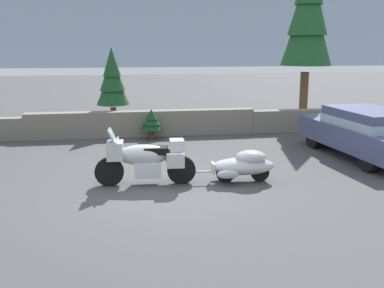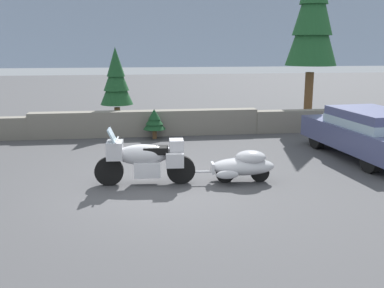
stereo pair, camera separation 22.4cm
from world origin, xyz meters
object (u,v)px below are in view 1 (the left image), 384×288
object	(u,v)px
car_shaped_trailer	(243,165)
sedan_at_right_edge	(366,131)
pine_tree_secondary	(112,79)
pine_tree_tall	(308,10)
touring_motorcycle	(145,159)

from	to	relation	value
car_shaped_trailer	sedan_at_right_edge	size ratio (longest dim) A/B	0.48
car_shaped_trailer	sedan_at_right_edge	distance (m)	4.41
sedan_at_right_edge	pine_tree_secondary	xyz separation A→B (m)	(-7.12, 5.16, 1.17)
pine_tree_tall	pine_tree_secondary	distance (m)	8.24
touring_motorcycle	pine_tree_secondary	distance (m)	6.90
sedan_at_right_edge	pine_tree_tall	size ratio (longest dim) A/B	0.64
car_shaped_trailer	sedan_at_right_edge	world-z (taller)	sedan_at_right_edge
pine_tree_secondary	sedan_at_right_edge	bearing A→B (deg)	-35.93
touring_motorcycle	sedan_at_right_edge	distance (m)	6.53
touring_motorcycle	car_shaped_trailer	xyz separation A→B (m)	(2.29, -0.14, -0.21)
touring_motorcycle	car_shaped_trailer	world-z (taller)	touring_motorcycle
touring_motorcycle	sedan_at_right_edge	bearing A→B (deg)	13.92
touring_motorcycle	sedan_at_right_edge	xyz separation A→B (m)	(6.34, 1.57, 0.15)
car_shaped_trailer	pine_tree_tall	xyz separation A→B (m)	(4.71, 7.72, 4.09)
sedan_at_right_edge	pine_tree_secondary	world-z (taller)	pine_tree_secondary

